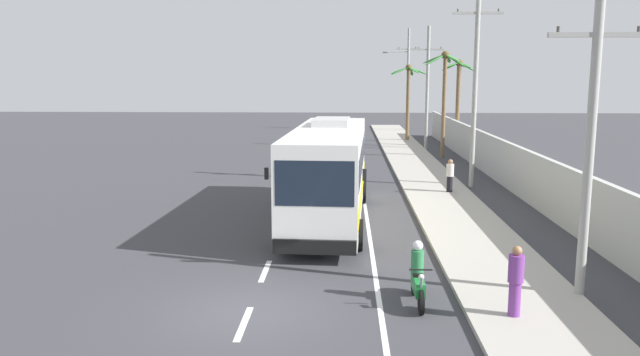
{
  "coord_description": "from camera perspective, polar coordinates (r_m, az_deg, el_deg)",
  "views": [
    {
      "loc": [
        2.32,
        -14.04,
        5.67
      ],
      "look_at": [
        1.34,
        9.48,
        1.7
      ],
      "focal_mm": 34.36,
      "sensor_mm": 36.0,
      "label": 1
    }
  ],
  "objects": [
    {
      "name": "utility_pole_far",
      "position": [
        47.46,
        9.97,
        8.41
      ],
      "size": [
        2.34,
        0.24,
        9.3
      ],
      "color": "#9E9E99",
      "rests_on": "ground"
    },
    {
      "name": "ground_plane",
      "position": [
        15.32,
        -6.64,
        -12.22
      ],
      "size": [
        160.0,
        160.0,
        0.0
      ],
      "primitive_type": "plane",
      "color": "#3A3A3F"
    },
    {
      "name": "boundary_wall",
      "position": [
        29.59,
        18.61,
        0.29
      ],
      "size": [
        0.24,
        60.0,
        2.31
      ],
      "primitive_type": "cube",
      "color": "#B2B2AD",
      "rests_on": "ground"
    },
    {
      "name": "pedestrian_midwalk",
      "position": [
        29.87,
        12.01,
        0.28
      ],
      "size": [
        0.36,
        0.36,
        1.57
      ],
      "rotation": [
        0.0,
        0.0,
        4.39
      ],
      "color": "black",
      "rests_on": "sidewalk_kerb"
    },
    {
      "name": "pedestrian_near_kerb",
      "position": [
        14.99,
        17.76,
        -8.98
      ],
      "size": [
        0.36,
        0.36,
        1.68
      ],
      "rotation": [
        0.0,
        0.0,
        4.81
      ],
      "color": "#75388E",
      "rests_on": "sidewalk_kerb"
    },
    {
      "name": "palm_third",
      "position": [
        43.09,
        11.52,
        8.81
      ],
      "size": [
        3.05,
        3.22,
        7.29
      ],
      "color": "brown",
      "rests_on": "ground"
    },
    {
      "name": "utility_pole_mid",
      "position": [
        31.82,
        14.26,
        8.74
      ],
      "size": [
        2.46,
        0.24,
        10.33
      ],
      "color": "#9E9E99",
      "rests_on": "ground"
    },
    {
      "name": "coach_bus_foreground",
      "position": [
        23.84,
        0.82,
        0.81
      ],
      "size": [
        3.39,
        11.84,
        3.93
      ],
      "color": "white",
      "rests_on": "ground"
    },
    {
      "name": "motorcycle_beside_bus",
      "position": [
        15.7,
        9.08,
        -9.21
      ],
      "size": [
        0.56,
        1.96,
        1.58
      ],
      "color": "black",
      "rests_on": "ground"
    },
    {
      "name": "palm_second",
      "position": [
        53.24,
        8.22,
        8.31
      ],
      "size": [
        3.37,
        3.39,
        6.57
      ],
      "color": "brown",
      "rests_on": "ground"
    },
    {
      "name": "utility_pole_distant",
      "position": [
        63.24,
        8.11,
        9.29
      ],
      "size": [
        3.79,
        0.24,
        10.3
      ],
      "color": "#9E9E99",
      "rests_on": "ground"
    },
    {
      "name": "utility_pole_nearest",
      "position": [
        16.47,
        23.91,
        3.95
      ],
      "size": [
        2.36,
        0.24,
        8.23
      ],
      "color": "#9E9E99",
      "rests_on": "ground"
    },
    {
      "name": "sidewalk_kerb",
      "position": [
        25.09,
        12.63,
        -3.56
      ],
      "size": [
        3.2,
        90.0,
        0.14
      ],
      "primitive_type": "cube",
      "color": "#A8A399",
      "rests_on": "ground"
    },
    {
      "name": "lane_markings",
      "position": [
        29.46,
        1.67,
        -1.53
      ],
      "size": [
        3.35,
        71.27,
        0.01
      ],
      "color": "white",
      "rests_on": "ground"
    },
    {
      "name": "palm_nearest",
      "position": [
        48.99,
        12.75,
        8.11
      ],
      "size": [
        2.87,
        3.02,
        6.87
      ],
      "color": "brown",
      "rests_on": "ground"
    }
  ]
}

